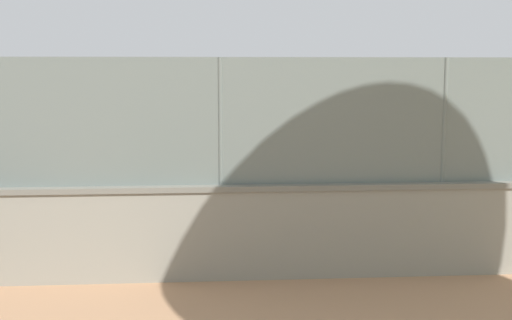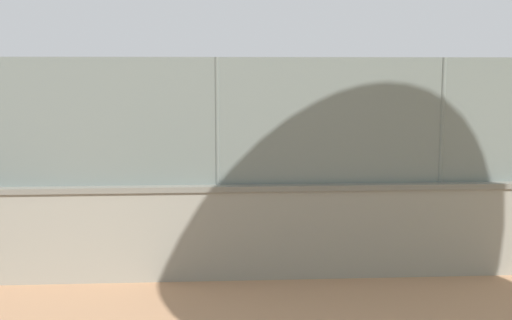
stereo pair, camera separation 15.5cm
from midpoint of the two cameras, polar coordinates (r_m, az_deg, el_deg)
ground_plane at (r=20.81m, az=4.41°, el=-0.65°), size 260.00×260.00×0.00m
perimeter_wall at (r=10.30m, az=15.25°, el=-5.62°), size 26.90×1.00×1.40m
fence_panel_on_wall at (r=10.06m, az=15.57°, el=3.34°), size 26.43×0.63×1.83m
player_baseline_waiting at (r=12.81m, az=-9.29°, el=-2.17°), size 1.20×0.69×1.46m
player_near_wall_returning at (r=20.42m, az=-4.74°, el=1.64°), size 0.71×0.95×1.50m
player_crossing_court at (r=13.23m, az=-0.79°, el=-1.19°), size 0.77×1.25×1.66m
sports_ball at (r=11.79m, az=-4.66°, el=-1.33°), size 0.08×0.08×0.08m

